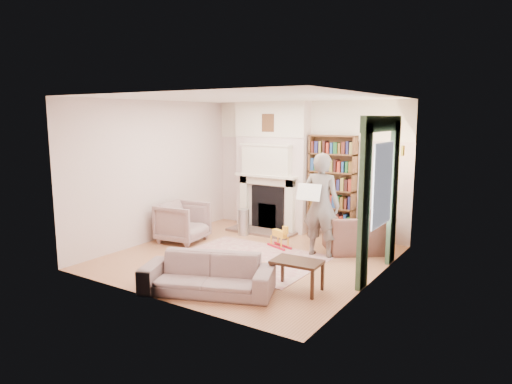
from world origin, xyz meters
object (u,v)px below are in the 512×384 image
Objects in this scene: bookcase at (332,181)px; rocking_horse at (280,236)px; sofa at (208,274)px; man_reading at (321,205)px; armchair_reading at (356,232)px; armchair_left at (183,222)px; coffee_table at (297,276)px; paraffin_heater at (244,222)px.

bookcase is 3.56× the size of rocking_horse.
man_reading reaches higher than sofa.
sofa is (-1.06, -3.06, -0.09)m from armchair_reading.
armchair_reading is 0.60× the size of sofa.
armchair_reading is 2.17× the size of rocking_horse.
rocking_horse is at bearing 74.01° from sofa.
bookcase is 3.14m from armchair_left.
coffee_table is (-0.03, -2.31, -0.14)m from armchair_reading.
man_reading reaches higher than armchair_left.
paraffin_heater reaches higher than sofa.
man_reading is (0.61, 2.46, 0.66)m from sofa.
bookcase is at bearing -78.63° from armchair_reading.
bookcase is 2.64× the size of coffee_table.
sofa is at bearing 71.66° from man_reading.
armchair_left is at bearing 116.99° from sofa.
coffee_table is 1.35× the size of rocking_horse.
man_reading reaches higher than paraffin_heater.
man_reading reaches higher than coffee_table.
man_reading is 3.39× the size of paraffin_heater.
sofa is at bearing -147.57° from coffee_table.
rocking_horse is at bearing 122.83° from coffee_table.
coffee_table is at bearing -116.85° from armchair_left.
armchair_reading is 2.45m from paraffin_heater.
sofa reaches higher than rocking_horse.
coffee_table is 2.17m from rocking_horse.
armchair_left is 1.58× the size of paraffin_heater.
armchair_left reaches higher than rocking_horse.
bookcase is 0.99× the size of man_reading.
coffee_table is 3.26m from paraffin_heater.
rocking_horse reaches higher than coffee_table.
paraffin_heater is (-2.00, 0.47, -0.66)m from man_reading.
man_reading is (-0.45, -0.60, 0.57)m from armchair_reading.
coffee_table is at bearing -41.97° from paraffin_heater.
armchair_reading is 3.40m from armchair_left.
bookcase reaches higher than rocking_horse.
rocking_horse is (-1.29, 1.74, 0.00)m from coffee_table.
sofa is at bearing 33.72° from armchair_reading.
coffee_table is at bearing -75.15° from bookcase.
armchair_reading is 3.24m from sofa.
sofa is 1.00× the size of man_reading.
paraffin_heater is at bearing 134.32° from coffee_table.
bookcase is 3.91m from sofa.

